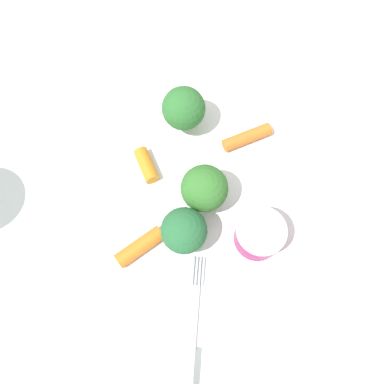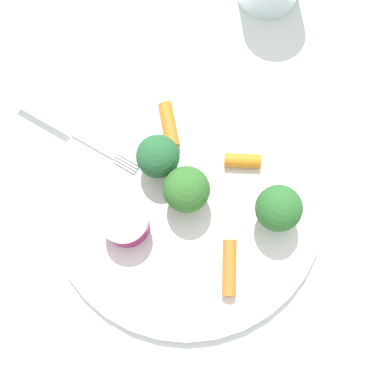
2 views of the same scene
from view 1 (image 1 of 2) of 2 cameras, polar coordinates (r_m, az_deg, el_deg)
ground_plane at (r=0.43m, az=1.67°, el=-1.66°), size 2.40×2.40×0.00m
plate at (r=0.42m, az=1.69°, el=-1.39°), size 0.30×0.30×0.01m
sauce_cup at (r=0.39m, az=9.89°, el=-6.23°), size 0.05×0.05×0.03m
broccoli_floret_0 at (r=0.37m, az=-1.19°, el=-5.75°), size 0.05×0.05×0.05m
broccoli_floret_1 at (r=0.38m, az=1.72°, el=1.17°), size 0.05×0.05×0.06m
broccoli_floret_2 at (r=0.42m, az=-1.25°, el=12.21°), size 0.05×0.05×0.06m
carrot_stick_0 at (r=0.44m, az=8.13°, el=8.02°), size 0.02×0.06×0.01m
carrot_stick_1 at (r=0.39m, az=-7.74°, el=-8.01°), size 0.03×0.05×0.02m
carrot_stick_2 at (r=0.42m, az=-6.77°, el=3.96°), size 0.04×0.02×0.02m
fork at (r=0.39m, az=0.08°, el=-21.11°), size 0.15×0.09×0.00m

